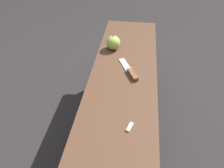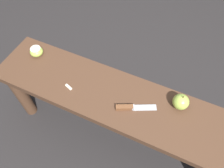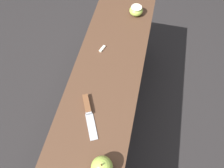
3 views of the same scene
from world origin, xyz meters
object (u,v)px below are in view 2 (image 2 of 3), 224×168
(apple_whole, at_px, (181,102))
(apple_cut, at_px, (36,51))
(knife, at_px, (130,107))
(wooden_bench, at_px, (115,106))

(apple_whole, xyz_separation_m, apple_cut, (-0.84, -0.01, -0.01))
(apple_cut, bearing_deg, apple_whole, 0.92)
(knife, bearing_deg, apple_whole, 2.03)
(wooden_bench, bearing_deg, apple_cut, 172.64)
(apple_whole, height_order, apple_cut, apple_whole)
(wooden_bench, relative_size, knife, 7.07)
(knife, distance_m, apple_cut, 0.63)
(knife, xyz_separation_m, apple_cut, (-0.63, 0.10, 0.02))
(apple_whole, distance_m, apple_cut, 0.84)
(wooden_bench, bearing_deg, apple_whole, 14.98)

